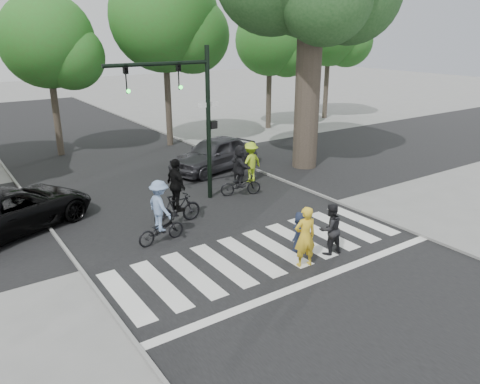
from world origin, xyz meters
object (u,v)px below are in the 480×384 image
at_px(traffic_signal, 189,104).
at_px(cyclist_mid, 177,198).
at_px(cyclist_right, 241,173).
at_px(cyclist_left, 160,216).
at_px(pedestrian_child, 300,232).
at_px(car_suv, 13,209).
at_px(pedestrian_adult, 330,229).
at_px(car_grey, 214,154).
at_px(pedestrian_woman, 305,237).

bearing_deg(traffic_signal, cyclist_mid, -131.48).
bearing_deg(cyclist_right, cyclist_left, -153.74).
xyz_separation_m(pedestrian_child, cyclist_right, (1.42, 5.31, 0.31)).
xyz_separation_m(cyclist_mid, car_suv, (-4.87, 2.68, -0.22)).
xyz_separation_m(traffic_signal, pedestrian_adult, (1.27, -6.41, -3.09)).
xyz_separation_m(cyclist_mid, cyclist_right, (3.56, 1.24, -0.02)).
height_order(cyclist_left, cyclist_right, cyclist_right).
bearing_deg(car_suv, car_grey, -98.98).
bearing_deg(traffic_signal, car_grey, 47.11).
distance_m(pedestrian_adult, car_grey, 9.90).
bearing_deg(traffic_signal, car_suv, 171.20).
bearing_deg(cyclist_right, car_grey, 74.70).
xyz_separation_m(pedestrian_child, cyclist_left, (-3.28, 2.99, 0.27)).
height_order(pedestrian_adult, car_suv, pedestrian_adult).
bearing_deg(pedestrian_woman, pedestrian_child, -109.54).
bearing_deg(cyclist_mid, traffic_signal, 48.52).
distance_m(traffic_signal, pedestrian_adult, 7.23).
xyz_separation_m(cyclist_mid, car_grey, (4.59, 5.02, -0.17)).
relative_size(traffic_signal, pedestrian_adult, 3.69).
distance_m(pedestrian_child, car_grey, 9.41).
distance_m(pedestrian_woman, car_grey, 10.33).
distance_m(cyclist_left, car_grey, 8.37).
xyz_separation_m(pedestrian_woman, cyclist_right, (1.95, 6.12, 0.04)).
relative_size(cyclist_mid, car_grey, 0.50).
bearing_deg(pedestrian_woman, car_grey, -93.07).
height_order(cyclist_right, car_grey, cyclist_right).
height_order(traffic_signal, pedestrian_woman, traffic_signal).
relative_size(cyclist_right, car_suv, 0.39).
height_order(car_suv, car_grey, car_grey).
bearing_deg(pedestrian_adult, cyclist_right, -91.86).
bearing_deg(cyclist_right, traffic_signal, 167.52).
bearing_deg(pedestrian_child, traffic_signal, -106.78).
distance_m(cyclist_left, cyclist_right, 5.24).
relative_size(traffic_signal, car_suv, 1.09).
height_order(cyclist_mid, car_grey, cyclist_mid).
height_order(pedestrian_adult, cyclist_right, cyclist_right).
bearing_deg(cyclist_right, pedestrian_woman, -107.71).
distance_m(pedestrian_adult, cyclist_left, 5.34).
bearing_deg(cyclist_left, pedestrian_adult, -42.89).
distance_m(pedestrian_woman, pedestrian_adult, 1.18).
distance_m(cyclist_mid, car_suv, 5.56).
xyz_separation_m(traffic_signal, car_grey, (3.09, 3.32, -3.09)).
relative_size(pedestrian_woman, cyclist_right, 0.86).
bearing_deg(traffic_signal, cyclist_left, -133.66).
bearing_deg(car_suv, cyclist_right, -122.57).
bearing_deg(pedestrian_woman, cyclist_mid, -58.06).
height_order(cyclist_left, car_suv, cyclist_left).
bearing_deg(pedestrian_woman, cyclist_right, -93.98).
height_order(traffic_signal, pedestrian_child, traffic_signal).
distance_m(cyclist_mid, car_grey, 6.80).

